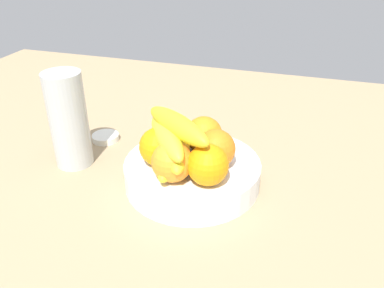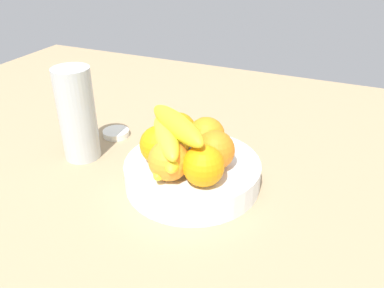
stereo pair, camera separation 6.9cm
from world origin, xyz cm
name	(u,v)px [view 1 (the left image)]	position (x,y,z in cm)	size (l,w,h in cm)	color
ground_plane	(174,186)	(0.00, 0.00, -1.50)	(180.00, 140.00, 3.00)	#A08763
fruit_bowl	(192,173)	(-3.74, 0.22, 2.43)	(25.79, 25.79, 4.86)	white
orange_front_left	(216,149)	(-8.18, 0.07, 8.47)	(7.22, 7.22, 7.22)	orange
orange_front_right	(204,135)	(-4.65, -4.59, 8.47)	(7.22, 7.22, 7.22)	orange
orange_center	(175,131)	(1.23, -4.28, 8.47)	(7.22, 7.22, 7.22)	orange
orange_back_left	(159,147)	(1.99, 2.31, 8.47)	(7.22, 7.22, 7.22)	orange
orange_back_right	(172,162)	(-2.11, 6.47, 8.47)	(7.22, 7.22, 7.22)	orange
orange_top_stack	(208,165)	(-8.22, 5.64, 8.47)	(7.22, 7.22, 7.22)	orange
banana_bunch	(175,141)	(-1.21, 2.47, 10.16)	(16.04, 18.00, 10.60)	yellow
thermos_tumbler	(68,121)	(22.14, 0.20, 9.89)	(7.59, 7.59, 19.78)	#B6BDBF
jar_lid	(105,137)	(20.78, -10.66, 0.71)	(6.17, 6.17, 1.43)	white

